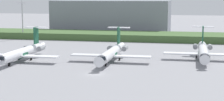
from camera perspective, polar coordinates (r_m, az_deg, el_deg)
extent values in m
plane|color=gray|center=(120.67, 1.02, -0.71)|extent=(500.00, 500.00, 0.00)
cube|color=#426033|center=(163.70, 3.92, 2.13)|extent=(320.00, 20.00, 2.80)
cylinder|color=white|center=(111.89, -13.34, -0.37)|extent=(2.70, 24.00, 2.70)
cone|color=white|center=(124.57, -10.61, 0.57)|extent=(2.30, 4.00, 2.29)
cube|color=black|center=(101.57, -16.11, -1.06)|extent=(2.02, 1.80, 0.90)
cylinder|color=#195138|center=(111.91, -13.33, -0.45)|extent=(2.76, 3.60, 2.76)
cube|color=white|center=(113.73, -16.23, -0.65)|extent=(11.00, 3.20, 0.36)
cube|color=white|center=(108.71, -10.73, -0.87)|extent=(11.00, 3.20, 0.36)
cube|color=#195138|center=(121.36, -11.20, 2.23)|extent=(0.36, 3.20, 5.20)
cube|color=white|center=(121.42, -11.18, 3.37)|extent=(6.80, 1.80, 0.24)
cylinder|color=gray|center=(121.07, -12.46, 0.39)|extent=(1.50, 3.40, 1.50)
cylinder|color=gray|center=(119.30, -10.49, 0.33)|extent=(1.50, 3.40, 1.50)
cylinder|color=gray|center=(105.52, -15.02, -1.74)|extent=(0.20, 0.20, 0.65)
cylinder|color=black|center=(105.62, -15.01, -2.04)|extent=(0.30, 0.90, 0.90)
cylinder|color=black|center=(115.15, -13.65, -1.15)|extent=(0.35, 0.90, 0.90)
cylinder|color=black|center=(113.57, -11.92, -1.22)|extent=(0.35, 0.90, 0.90)
cylinder|color=white|center=(108.74, -0.09, -0.39)|extent=(2.70, 24.00, 2.70)
cone|color=white|center=(95.75, -1.76, -1.58)|extent=(2.70, 3.00, 2.70)
cone|color=white|center=(122.34, 1.26, 0.57)|extent=(2.29, 4.00, 2.29)
cube|color=black|center=(97.49, -1.50, -1.12)|extent=(2.03, 1.80, 0.90)
cylinder|color=#195138|center=(108.77, -0.09, -0.47)|extent=(2.76, 3.60, 2.76)
cube|color=white|center=(109.24, -3.23, -0.69)|extent=(11.00, 3.20, 0.36)
cube|color=white|center=(106.81, 2.90, -0.89)|extent=(11.00, 3.20, 0.36)
cube|color=#195138|center=(118.94, 1.00, 2.27)|extent=(0.36, 3.20, 5.20)
cube|color=white|center=(119.01, 1.03, 3.43)|extent=(6.80, 1.80, 0.24)
cylinder|color=gray|center=(118.09, -0.24, 0.39)|extent=(1.50, 3.40, 1.50)
cylinder|color=gray|center=(117.24, 1.91, 0.33)|extent=(1.50, 3.40, 1.50)
cylinder|color=gray|center=(101.81, -0.95, -1.82)|extent=(0.20, 0.20, 0.65)
cylinder|color=black|center=(101.91, -0.95, -2.12)|extent=(0.30, 0.90, 0.90)
cylinder|color=black|center=(111.77, -0.79, -1.20)|extent=(0.35, 0.90, 0.90)
cylinder|color=black|center=(111.02, 1.13, -1.26)|extent=(0.35, 0.90, 0.90)
cylinder|color=white|center=(114.99, 13.39, -0.15)|extent=(2.70, 24.00, 2.70)
cone|color=white|center=(101.66, 13.58, -1.23)|extent=(2.70, 3.00, 2.70)
cone|color=white|center=(128.86, 13.23, 0.74)|extent=(2.30, 4.00, 2.29)
cube|color=black|center=(103.46, 13.56, -0.81)|extent=(2.02, 1.80, 0.90)
cylinder|color=#195138|center=(115.02, 13.39, -0.22)|extent=(2.76, 3.60, 2.76)
cube|color=white|center=(114.07, 10.43, -0.43)|extent=(11.00, 3.20, 0.36)
cube|color=white|center=(114.42, 16.35, -0.61)|extent=(11.00, 3.20, 0.36)
cube|color=#195138|center=(125.44, 13.32, 2.36)|extent=(0.36, 3.20, 5.20)
cube|color=white|center=(125.52, 13.36, 3.46)|extent=(6.80, 1.80, 0.24)
cylinder|color=gray|center=(124.04, 12.25, 0.58)|extent=(1.50, 3.40, 1.50)
cylinder|color=gray|center=(124.16, 14.32, 0.52)|extent=(1.50, 3.40, 1.50)
cylinder|color=gray|center=(107.87, 13.46, -1.47)|extent=(0.20, 0.20, 0.65)
cylinder|color=black|center=(107.96, 13.45, -1.76)|extent=(0.30, 0.90, 0.90)
cylinder|color=black|center=(117.62, 12.40, -0.92)|extent=(0.35, 0.90, 0.90)
cylinder|color=black|center=(117.73, 14.25, -0.97)|extent=(0.35, 0.90, 0.90)
cylinder|color=#B2B2B7|center=(170.15, -13.14, 4.22)|extent=(0.50, 0.50, 14.97)
cube|color=#B2B2B7|center=(169.81, -13.23, 6.88)|extent=(4.40, 0.20, 0.20)
cube|color=gray|center=(194.58, 0.05, 5.07)|extent=(57.24, 26.89, 16.05)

